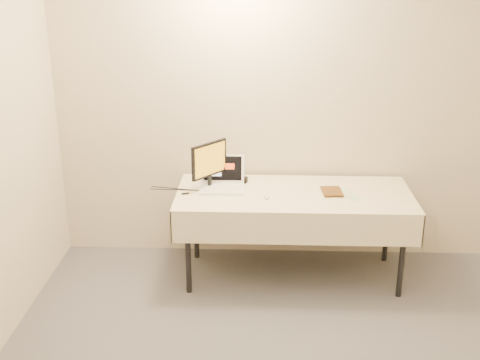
{
  "coord_description": "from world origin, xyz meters",
  "views": [
    {
      "loc": [
        -0.26,
        -2.39,
        2.48
      ],
      "look_at": [
        -0.43,
        1.99,
        0.86
      ],
      "focal_mm": 45.0,
      "sensor_mm": 36.0,
      "label": 1
    }
  ],
  "objects_px": {
    "laptop": "(222,180)",
    "book": "(323,181)",
    "monitor": "(209,162)",
    "table": "(294,200)"
  },
  "relations": [
    {
      "from": "book",
      "to": "monitor",
      "type": "bearing_deg",
      "value": 171.18
    },
    {
      "from": "table",
      "to": "book",
      "type": "height_order",
      "value": "book"
    },
    {
      "from": "laptop",
      "to": "monitor",
      "type": "distance_m",
      "value": 0.19
    },
    {
      "from": "monitor",
      "to": "laptop",
      "type": "bearing_deg",
      "value": -37.26
    },
    {
      "from": "table",
      "to": "book",
      "type": "relative_size",
      "value": 9.01
    },
    {
      "from": "laptop",
      "to": "book",
      "type": "xyz_separation_m",
      "value": [
        0.8,
        -0.1,
        0.05
      ]
    },
    {
      "from": "table",
      "to": "book",
      "type": "distance_m",
      "value": 0.27
    },
    {
      "from": "laptop",
      "to": "table",
      "type": "bearing_deg",
      "value": -11.13
    },
    {
      "from": "laptop",
      "to": "monitor",
      "type": "relative_size",
      "value": 0.94
    },
    {
      "from": "laptop",
      "to": "monitor",
      "type": "bearing_deg",
      "value": -167.76
    }
  ]
}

